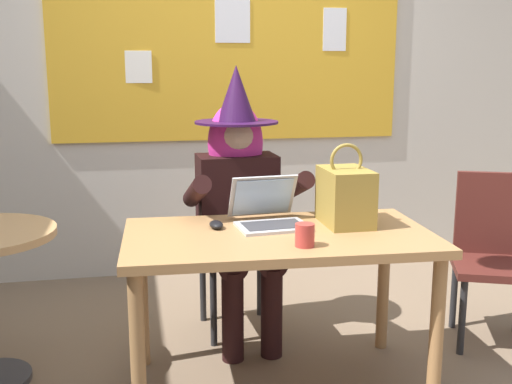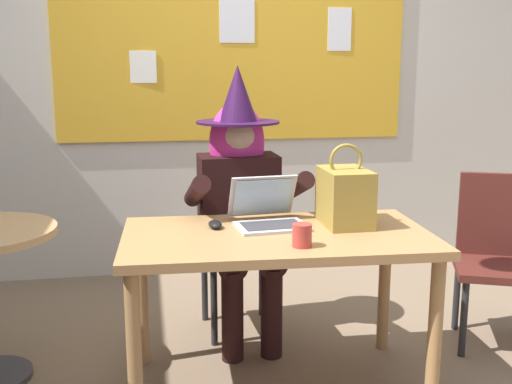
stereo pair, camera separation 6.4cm
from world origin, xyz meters
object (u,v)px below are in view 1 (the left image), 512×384
object	(u,v)px
chair_at_desk	(235,236)
coffee_mug	(304,235)
desk_main	(278,253)
person_costumed	(239,190)
chair_extra_corner	(493,249)
handbag	(345,196)
laptop	(269,214)
computer_mouse	(216,225)

from	to	relation	value
chair_at_desk	coffee_mug	xyz separation A→B (m)	(0.13, -0.96, 0.26)
desk_main	coffee_mug	distance (m)	0.27
person_costumed	chair_extra_corner	bearing A→B (deg)	74.75
desk_main	handbag	bearing A→B (deg)	15.09
laptop	handbag	world-z (taller)	handbag
laptop	coffee_mug	world-z (taller)	laptop
chair_extra_corner	desk_main	bearing A→B (deg)	-54.64
laptop	chair_extra_corner	distance (m)	1.30
person_costumed	computer_mouse	xyz separation A→B (m)	(-0.19, -0.48, -0.06)
chair_at_desk	laptop	xyz separation A→B (m)	(0.07, -0.59, 0.26)
chair_at_desk	computer_mouse	distance (m)	0.67
coffee_mug	chair_extra_corner	world-z (taller)	chair_extra_corner
desk_main	person_costumed	xyz separation A→B (m)	(-0.07, 0.61, 0.17)
computer_mouse	coffee_mug	size ratio (longest dim) A/B	1.09
chair_at_desk	desk_main	bearing A→B (deg)	3.04
computer_mouse	laptop	bearing A→B (deg)	-0.36
computer_mouse	chair_extra_corner	world-z (taller)	chair_extra_corner
person_costumed	desk_main	bearing A→B (deg)	4.90
handbag	coffee_mug	xyz separation A→B (m)	(-0.28, -0.32, -0.09)
handbag	laptop	bearing A→B (deg)	170.52
person_costumed	laptop	world-z (taller)	person_costumed
coffee_mug	person_costumed	bearing A→B (deg)	98.46
desk_main	person_costumed	size ratio (longest dim) A/B	0.95
person_costumed	chair_extra_corner	world-z (taller)	person_costumed
person_costumed	handbag	bearing A→B (deg)	36.29
desk_main	person_costumed	bearing A→B (deg)	96.63
computer_mouse	desk_main	bearing A→B (deg)	-31.25
laptop	computer_mouse	world-z (taller)	laptop
coffee_mug	chair_extra_corner	bearing A→B (deg)	23.57
chair_at_desk	chair_extra_corner	distance (m)	1.39
handbag	desk_main	bearing A→B (deg)	-164.91
laptop	computer_mouse	distance (m)	0.25
desk_main	handbag	world-z (taller)	handbag
chair_extra_corner	person_costumed	bearing A→B (deg)	-81.51
laptop	chair_at_desk	bearing A→B (deg)	91.52
laptop	computer_mouse	xyz separation A→B (m)	(-0.25, -0.02, -0.03)
desk_main	person_costumed	world-z (taller)	person_costumed
laptop	coffee_mug	bearing A→B (deg)	-85.15
desk_main	coffee_mug	xyz separation A→B (m)	(0.05, -0.22, 0.14)
laptop	computer_mouse	bearing A→B (deg)	179.09
computer_mouse	coffee_mug	world-z (taller)	coffee_mug
desk_main	chair_extra_corner	world-z (taller)	chair_extra_corner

